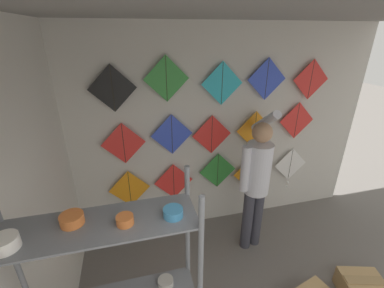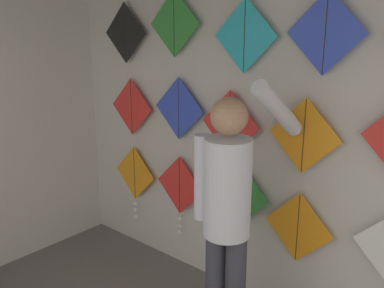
{
  "view_description": "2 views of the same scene",
  "coord_description": "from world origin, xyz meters",
  "px_view_note": "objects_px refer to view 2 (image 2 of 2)",
  "views": [
    {
      "loc": [
        -1.09,
        0.31,
        2.68
      ],
      "look_at": [
        -0.39,
        3.04,
        1.44
      ],
      "focal_mm": 24.0,
      "sensor_mm": 36.0,
      "label": 1
    },
    {
      "loc": [
        1.8,
        0.65,
        2.17
      ],
      "look_at": [
        -0.24,
        3.04,
        1.29
      ],
      "focal_mm": 40.0,
      "sensor_mm": 36.0,
      "label": 2
    }
  ],
  "objects_px": {
    "shopkeeper": "(228,205)",
    "kite_1": "(180,190)",
    "kite_7": "(230,124)",
    "kite_8": "(304,136)",
    "kite_5": "(132,107)",
    "kite_12": "(245,36)",
    "kite_3": "(298,228)",
    "kite_10": "(125,33)",
    "kite_11": "(174,24)",
    "kite_2": "(239,195)",
    "kite_13": "(326,33)",
    "kite_0": "(135,177)",
    "kite_6": "(179,109)"
  },
  "relations": [
    {
      "from": "kite_2",
      "to": "kite_12",
      "type": "height_order",
      "value": "kite_12"
    },
    {
      "from": "kite_2",
      "to": "shopkeeper",
      "type": "bearing_deg",
      "value": -62.3
    },
    {
      "from": "kite_3",
      "to": "kite_7",
      "type": "xyz_separation_m",
      "value": [
        -0.62,
        0.0,
        0.67
      ]
    },
    {
      "from": "kite_10",
      "to": "kite_13",
      "type": "distance_m",
      "value": 1.89
    },
    {
      "from": "kite_1",
      "to": "kite_12",
      "type": "xyz_separation_m",
      "value": [
        0.64,
        0.0,
        1.34
      ]
    },
    {
      "from": "kite_5",
      "to": "kite_12",
      "type": "xyz_separation_m",
      "value": [
        1.24,
        0.0,
        0.67
      ]
    },
    {
      "from": "kite_1",
      "to": "kite_8",
      "type": "bearing_deg",
      "value": 0.05
    },
    {
      "from": "shopkeeper",
      "to": "kite_13",
      "type": "height_order",
      "value": "kite_13"
    },
    {
      "from": "kite_3",
      "to": "kite_0",
      "type": "bearing_deg",
      "value": -179.97
    },
    {
      "from": "kite_2",
      "to": "kite_11",
      "type": "xyz_separation_m",
      "value": [
        -0.68,
        0.0,
        1.3
      ]
    },
    {
      "from": "kite_7",
      "to": "kite_2",
      "type": "bearing_deg",
      "value": 0.0
    },
    {
      "from": "kite_1",
      "to": "kite_10",
      "type": "relative_size",
      "value": 1.39
    },
    {
      "from": "kite_5",
      "to": "kite_12",
      "type": "bearing_deg",
      "value": 0.0
    },
    {
      "from": "kite_10",
      "to": "kite_11",
      "type": "bearing_deg",
      "value": 0.0
    },
    {
      "from": "kite_2",
      "to": "kite_10",
      "type": "distance_m",
      "value": 1.77
    },
    {
      "from": "kite_0",
      "to": "kite_6",
      "type": "relative_size",
      "value": 1.39
    },
    {
      "from": "kite_2",
      "to": "kite_10",
      "type": "xyz_separation_m",
      "value": [
        -1.28,
        0.0,
        1.22
      ]
    },
    {
      "from": "kite_2",
      "to": "kite_7",
      "type": "relative_size",
      "value": 1.0
    },
    {
      "from": "kite_12",
      "to": "kite_0",
      "type": "bearing_deg",
      "value": -179.95
    },
    {
      "from": "kite_0",
      "to": "kite_11",
      "type": "distance_m",
      "value": 1.54
    },
    {
      "from": "kite_2",
      "to": "kite_11",
      "type": "distance_m",
      "value": 1.47
    },
    {
      "from": "shopkeeper",
      "to": "kite_3",
      "type": "distance_m",
      "value": 0.67
    },
    {
      "from": "kite_2",
      "to": "kite_13",
      "type": "bearing_deg",
      "value": 0.0
    },
    {
      "from": "shopkeeper",
      "to": "kite_2",
      "type": "relative_size",
      "value": 3.51
    },
    {
      "from": "kite_1",
      "to": "kite_11",
      "type": "xyz_separation_m",
      "value": [
        -0.04,
        0.0,
        1.42
      ]
    },
    {
      "from": "kite_11",
      "to": "kite_12",
      "type": "xyz_separation_m",
      "value": [
        0.68,
        0.0,
        -0.08
      ]
    },
    {
      "from": "kite_2",
      "to": "kite_8",
      "type": "height_order",
      "value": "kite_8"
    },
    {
      "from": "kite_1",
      "to": "kite_3",
      "type": "distance_m",
      "value": 1.15
    },
    {
      "from": "kite_5",
      "to": "kite_1",
      "type": "bearing_deg",
      "value": -0.1
    },
    {
      "from": "kite_5",
      "to": "kite_11",
      "type": "bearing_deg",
      "value": 0.0
    },
    {
      "from": "kite_0",
      "to": "kite_5",
      "type": "distance_m",
      "value": 0.69
    },
    {
      "from": "kite_3",
      "to": "kite_8",
      "type": "xyz_separation_m",
      "value": [
        -0.0,
        0.0,
        0.68
      ]
    },
    {
      "from": "kite_8",
      "to": "kite_12",
      "type": "xyz_separation_m",
      "value": [
        -0.51,
        0.0,
        0.65
      ]
    },
    {
      "from": "kite_3",
      "to": "kite_8",
      "type": "distance_m",
      "value": 0.68
    },
    {
      "from": "kite_6",
      "to": "kite_12",
      "type": "relative_size",
      "value": 1.0
    },
    {
      "from": "shopkeeper",
      "to": "kite_1",
      "type": "relative_size",
      "value": 2.52
    },
    {
      "from": "kite_10",
      "to": "kite_3",
      "type": "bearing_deg",
      "value": 0.0
    },
    {
      "from": "kite_5",
      "to": "kite_13",
      "type": "bearing_deg",
      "value": 0.0
    },
    {
      "from": "kite_7",
      "to": "kite_8",
      "type": "height_order",
      "value": "kite_8"
    },
    {
      "from": "kite_3",
      "to": "kite_10",
      "type": "distance_m",
      "value": 2.24
    },
    {
      "from": "kite_3",
      "to": "kite_7",
      "type": "relative_size",
      "value": 1.0
    },
    {
      "from": "kite_0",
      "to": "kite_7",
      "type": "relative_size",
      "value": 1.39
    },
    {
      "from": "shopkeeper",
      "to": "kite_3",
      "type": "bearing_deg",
      "value": 58.76
    },
    {
      "from": "kite_8",
      "to": "kite_10",
      "type": "height_order",
      "value": "kite_10"
    },
    {
      "from": "kite_10",
      "to": "kite_7",
      "type": "bearing_deg",
      "value": 0.0
    },
    {
      "from": "kite_10",
      "to": "kite_5",
      "type": "bearing_deg",
      "value": 0.0
    },
    {
      "from": "kite_10",
      "to": "kite_11",
      "type": "xyz_separation_m",
      "value": [
        0.61,
        0.0,
        0.08
      ]
    },
    {
      "from": "kite_3",
      "to": "kite_12",
      "type": "bearing_deg",
      "value": 180.0
    },
    {
      "from": "kite_6",
      "to": "kite_8",
      "type": "bearing_deg",
      "value": 0.0
    },
    {
      "from": "kite_0",
      "to": "kite_5",
      "type": "xyz_separation_m",
      "value": [
        -0.01,
        0.0,
        0.69
      ]
    }
  ]
}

